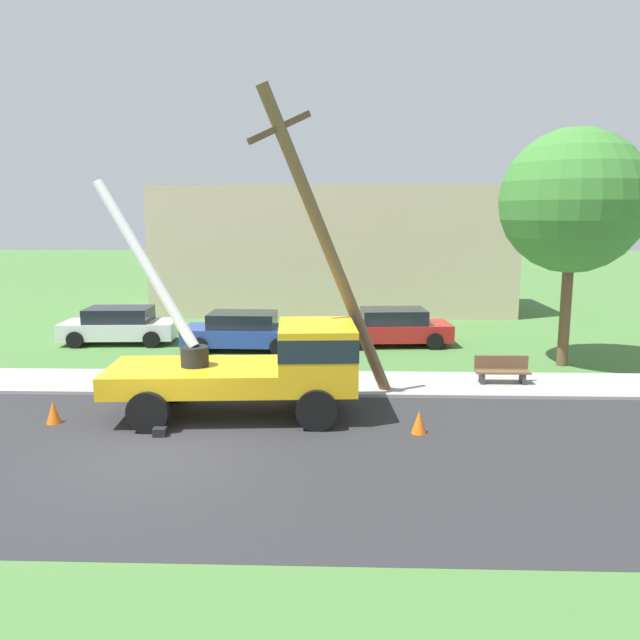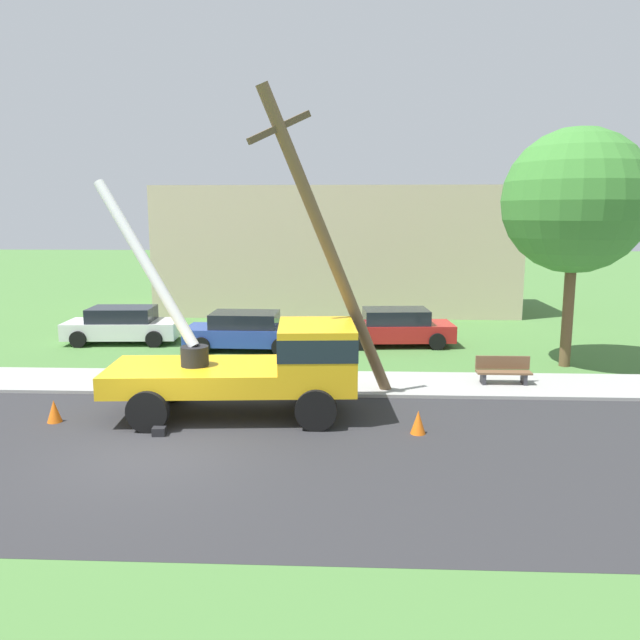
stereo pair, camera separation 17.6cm
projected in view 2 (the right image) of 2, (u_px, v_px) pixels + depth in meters
ground_plane at (244, 340)px, 25.22m from camera, size 120.00×120.00×0.00m
road_asphalt at (152, 452)px, 13.40m from camera, size 80.00×8.43×0.01m
sidewalk_strip at (208, 382)px, 18.81m from camera, size 80.00×2.57×0.10m
utility_truck at (265, 361)px, 15.72m from camera, size 6.92×3.22×5.98m
leaning_utility_pole at (328, 247)px, 16.27m from camera, size 3.83×2.50×8.29m
traffic_cone_ahead at (418, 422)px, 14.50m from camera, size 0.36×0.36×0.56m
traffic_cone_behind at (54, 411)px, 15.30m from camera, size 0.36×0.36×0.56m
parked_sedan_white at (123, 325)px, 24.61m from camera, size 4.50×2.19×1.42m
parked_sedan_blue at (245, 331)px, 23.35m from camera, size 4.44×2.08×1.42m
parked_sedan_red at (396, 327)px, 24.13m from camera, size 4.52×2.23×1.42m
park_bench at (503, 371)px, 18.42m from camera, size 1.60×0.45×0.90m
roadside_tree_near at (576, 201)px, 20.03m from camera, size 4.68×4.68×7.83m
lowrise_building_backdrop at (336, 249)px, 32.60m from camera, size 18.00×6.00×6.40m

